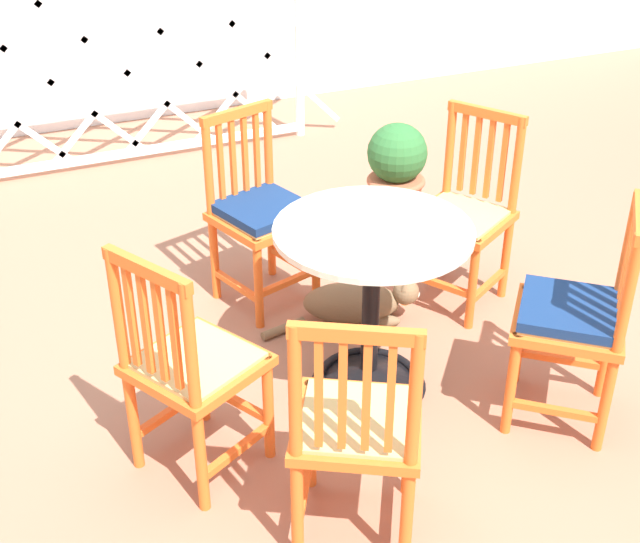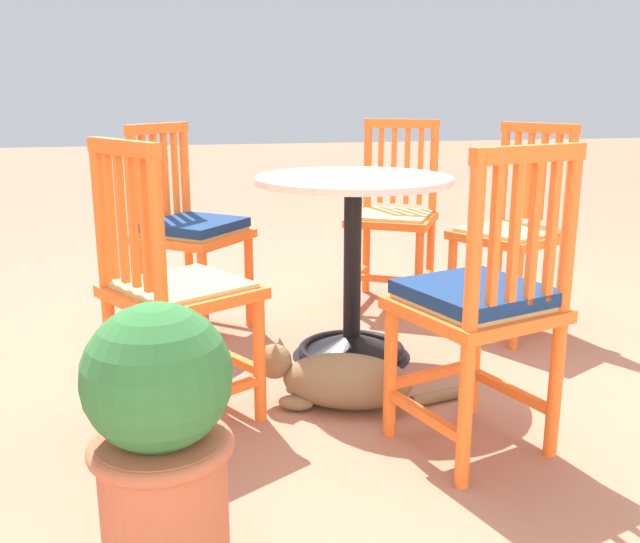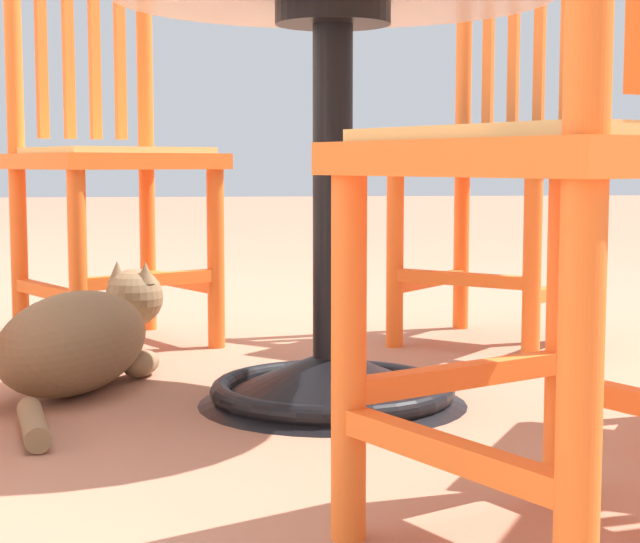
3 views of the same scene
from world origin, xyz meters
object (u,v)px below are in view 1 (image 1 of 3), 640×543
orange_chair_by_planter (357,430)px  orange_chair_at_corner (191,369)px  orange_chair_tucked_in (575,319)px  tabby_cat (359,303)px  orange_chair_facing_out (464,217)px  terracotta_planter (396,176)px  cafe_table (370,327)px  orange_chair_near_fence (261,214)px

orange_chair_by_planter → orange_chair_at_corner: bearing=126.6°
orange_chair_tucked_in → orange_chair_by_planter: bearing=-167.5°
orange_chair_by_planter → orange_chair_tucked_in: size_ratio=1.00×
orange_chair_tucked_in → tabby_cat: (-0.43, 0.92, -0.35)m
orange_chair_tucked_in → orange_chair_facing_out: size_ratio=1.00×
orange_chair_at_corner → tabby_cat: 1.19m
orange_chair_by_planter → terracotta_planter: size_ratio=1.47×
cafe_table → orange_chair_at_corner: orange_chair_at_corner is taller
tabby_cat → terracotta_planter: bearing=52.1°
orange_chair_at_corner → orange_chair_tucked_in: same height
orange_chair_by_planter → tabby_cat: bearing=63.4°
orange_chair_at_corner → orange_chair_facing_out: bearing=22.9°
orange_chair_near_fence → tabby_cat: (0.33, -0.37, -0.35)m
orange_chair_near_fence → tabby_cat: bearing=-48.0°
cafe_table → orange_chair_facing_out: (0.70, 0.44, 0.15)m
cafe_table → tabby_cat: bearing=68.7°
orange_chair_near_fence → orange_chair_facing_out: bearing=-23.7°
tabby_cat → terracotta_planter: terracotta_planter is taller
orange_chair_at_corner → cafe_table: bearing=12.9°
orange_chair_at_corner → tabby_cat: (0.96, 0.63, -0.34)m
cafe_table → tabby_cat: (0.18, 0.45, -0.19)m
orange_chair_by_planter → orange_chair_near_fence: bearing=80.9°
orange_chair_by_planter → terracotta_planter: (1.14, 1.87, -0.11)m
orange_chair_tucked_in → tabby_cat: 1.08m
orange_chair_tucked_in → cafe_table: bearing=142.4°
orange_chair_tucked_in → terracotta_planter: size_ratio=1.47×
orange_chair_facing_out → cafe_table: bearing=-147.5°
orange_chair_at_corner → orange_chair_by_planter: bearing=-53.4°
cafe_table → orange_chair_near_fence: (-0.16, 0.82, 0.16)m
orange_chair_facing_out → orange_chair_by_planter: bearing=-133.9°
orange_chair_at_corner → tabby_cat: bearing=33.3°
orange_chair_near_fence → terracotta_planter: 0.98m
orange_chair_at_corner → orange_chair_by_planter: 0.64m
cafe_table → terracotta_planter: cafe_table is taller
cafe_table → orange_chair_tucked_in: size_ratio=0.83×
orange_chair_facing_out → tabby_cat: size_ratio=1.24×
tabby_cat → orange_chair_tucked_in: bearing=-64.8°
cafe_table → terracotta_planter: 1.40m
tabby_cat → cafe_table: bearing=-111.3°
orange_chair_facing_out → tabby_cat: bearing=179.3°
tabby_cat → orange_chair_facing_out: bearing=-0.7°
cafe_table → terracotta_planter: (0.75, 1.18, 0.04)m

